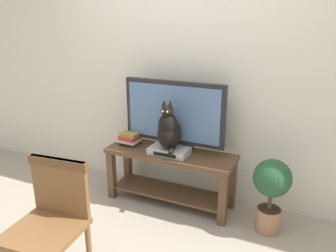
{
  "coord_description": "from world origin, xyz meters",
  "views": [
    {
      "loc": [
        1.26,
        -2.13,
        1.81
      ],
      "look_at": [
        -0.01,
        0.6,
        0.83
      ],
      "focal_mm": 36.08,
      "sensor_mm": 36.0,
      "label": 1
    }
  ],
  "objects_px": {
    "cat": "(169,130)",
    "book_stack": "(130,139)",
    "wooden_chair": "(51,216)",
    "media_box": "(169,151)",
    "tv_stand": "(170,168)",
    "potted_plant": "(271,188)",
    "tv": "(174,114)"
  },
  "relations": [
    {
      "from": "cat",
      "to": "book_stack",
      "type": "distance_m",
      "value": 0.52
    },
    {
      "from": "media_box",
      "to": "book_stack",
      "type": "distance_m",
      "value": 0.48
    },
    {
      "from": "cat",
      "to": "potted_plant",
      "type": "bearing_deg",
      "value": -0.92
    },
    {
      "from": "media_box",
      "to": "book_stack",
      "type": "height_order",
      "value": "book_stack"
    },
    {
      "from": "tv_stand",
      "to": "potted_plant",
      "type": "xyz_separation_m",
      "value": [
        0.99,
        -0.08,
        0.04
      ]
    },
    {
      "from": "cat",
      "to": "media_box",
      "type": "bearing_deg",
      "value": 94.3
    },
    {
      "from": "tv",
      "to": "wooden_chair",
      "type": "distance_m",
      "value": 1.49
    },
    {
      "from": "potted_plant",
      "to": "wooden_chair",
      "type": "bearing_deg",
      "value": -134.79
    },
    {
      "from": "tv",
      "to": "book_stack",
      "type": "relative_size",
      "value": 4.51
    },
    {
      "from": "tv",
      "to": "potted_plant",
      "type": "distance_m",
      "value": 1.11
    },
    {
      "from": "tv_stand",
      "to": "tv",
      "type": "distance_m",
      "value": 0.54
    },
    {
      "from": "wooden_chair",
      "to": "potted_plant",
      "type": "distance_m",
      "value": 1.78
    },
    {
      "from": "wooden_chair",
      "to": "book_stack",
      "type": "distance_m",
      "value": 1.37
    },
    {
      "from": "tv",
      "to": "wooden_chair",
      "type": "bearing_deg",
      "value": -100.58
    },
    {
      "from": "cat",
      "to": "wooden_chair",
      "type": "distance_m",
      "value": 1.33
    },
    {
      "from": "media_box",
      "to": "cat",
      "type": "relative_size",
      "value": 0.8
    },
    {
      "from": "wooden_chair",
      "to": "potted_plant",
      "type": "height_order",
      "value": "wooden_chair"
    },
    {
      "from": "media_box",
      "to": "wooden_chair",
      "type": "distance_m",
      "value": 1.32
    },
    {
      "from": "tv_stand",
      "to": "wooden_chair",
      "type": "bearing_deg",
      "value": -101.22
    },
    {
      "from": "media_box",
      "to": "cat",
      "type": "bearing_deg",
      "value": -85.7
    },
    {
      "from": "tv_stand",
      "to": "media_box",
      "type": "relative_size",
      "value": 3.37
    },
    {
      "from": "cat",
      "to": "wooden_chair",
      "type": "height_order",
      "value": "cat"
    },
    {
      "from": "tv_stand",
      "to": "potted_plant",
      "type": "distance_m",
      "value": 0.99
    },
    {
      "from": "cat",
      "to": "wooden_chair",
      "type": "xyz_separation_m",
      "value": [
        -0.28,
        -1.28,
        -0.25
      ]
    },
    {
      "from": "tv",
      "to": "wooden_chair",
      "type": "height_order",
      "value": "tv"
    },
    {
      "from": "tv_stand",
      "to": "media_box",
      "type": "distance_m",
      "value": 0.22
    },
    {
      "from": "tv",
      "to": "media_box",
      "type": "height_order",
      "value": "tv"
    },
    {
      "from": "tv_stand",
      "to": "cat",
      "type": "bearing_deg",
      "value": -76.55
    },
    {
      "from": "cat",
      "to": "book_stack",
      "type": "relative_size",
      "value": 2.1
    },
    {
      "from": "media_box",
      "to": "book_stack",
      "type": "bearing_deg",
      "value": 172.54
    },
    {
      "from": "tv",
      "to": "potted_plant",
      "type": "height_order",
      "value": "tv"
    },
    {
      "from": "tv_stand",
      "to": "media_box",
      "type": "height_order",
      "value": "media_box"
    }
  ]
}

